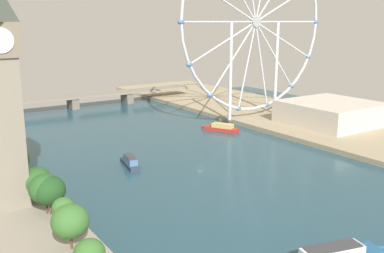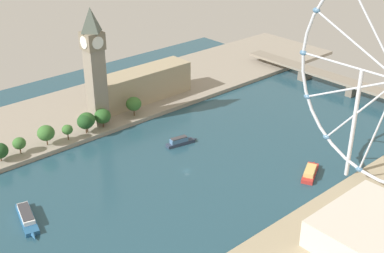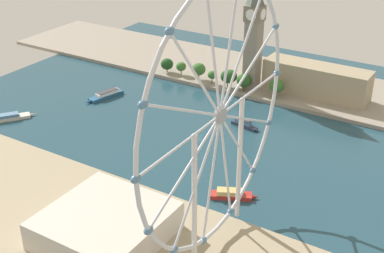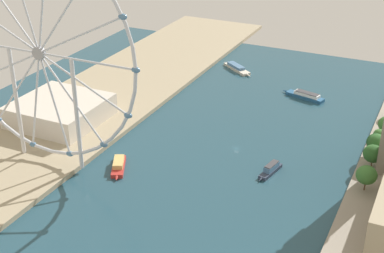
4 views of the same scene
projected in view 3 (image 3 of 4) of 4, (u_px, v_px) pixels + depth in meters
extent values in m
plane|color=#234756|center=(200.00, 136.00, 369.83)|extent=(406.76, 406.76, 0.00)
cube|color=gray|center=(272.00, 79.00, 458.99)|extent=(90.00, 520.00, 3.00)
cube|color=tan|center=(81.00, 225.00, 279.32)|extent=(90.00, 520.00, 3.00)
cube|color=gray|center=(253.00, 55.00, 427.03)|extent=(11.31, 11.31, 55.01)
cube|color=#776B57|center=(255.00, 13.00, 411.97)|extent=(13.13, 13.13, 11.98)
cylinder|color=white|center=(263.00, 14.00, 408.77)|extent=(8.60, 0.50, 8.60)
cylinder|color=white|center=(247.00, 12.00, 415.17)|extent=(8.60, 0.50, 8.60)
cylinder|color=white|center=(251.00, 15.00, 406.82)|extent=(0.50, 8.60, 8.60)
cylinder|color=white|center=(259.00, 11.00, 417.12)|extent=(0.50, 8.60, 8.60)
cube|color=tan|center=(316.00, 80.00, 420.61)|extent=(22.00, 82.30, 24.34)
cylinder|color=#513823|center=(167.00, 70.00, 469.43)|extent=(0.80, 0.80, 3.03)
ellipsoid|color=#1E471E|center=(167.00, 64.00, 466.82)|extent=(10.76, 10.76, 9.69)
cylinder|color=#513823|center=(181.00, 72.00, 463.88)|extent=(0.80, 0.80, 3.88)
ellipsoid|color=#386B2D|center=(181.00, 67.00, 461.47)|extent=(8.54, 8.54, 7.69)
cylinder|color=#513823|center=(199.00, 77.00, 454.21)|extent=(0.80, 0.80, 4.37)
ellipsoid|color=#386B2D|center=(199.00, 69.00, 451.17)|extent=(11.45, 11.45, 10.30)
cylinder|color=#513823|center=(212.00, 81.00, 445.50)|extent=(0.80, 0.80, 4.71)
ellipsoid|color=#386B2D|center=(212.00, 75.00, 443.11)|extent=(7.42, 7.42, 6.68)
cylinder|color=#513823|center=(227.00, 84.00, 439.02)|extent=(0.80, 0.80, 4.44)
ellipsoid|color=#1E471E|center=(228.00, 77.00, 435.94)|extent=(11.56, 11.56, 10.40)
cylinder|color=#513823|center=(230.00, 84.00, 438.92)|extent=(0.80, 0.80, 4.66)
ellipsoid|color=#285623|center=(230.00, 76.00, 435.75)|extent=(11.80, 11.80, 10.62)
cylinder|color=#513823|center=(244.00, 88.00, 432.91)|extent=(0.80, 0.80, 3.83)
ellipsoid|color=#285623|center=(244.00, 80.00, 429.95)|extent=(11.66, 11.66, 10.49)
cylinder|color=#513823|center=(276.00, 94.00, 420.29)|extent=(0.80, 0.80, 5.00)
ellipsoid|color=#386B2D|center=(277.00, 86.00, 417.12)|extent=(11.41, 11.41, 10.27)
torus|color=silver|center=(220.00, 115.00, 237.64)|extent=(123.96, 1.95, 123.96)
cylinder|color=#99999E|center=(220.00, 115.00, 237.64)|extent=(7.32, 3.00, 7.32)
cylinder|color=silver|center=(182.00, 144.00, 214.49)|extent=(61.00, 1.17, 1.17)
cylinder|color=silver|center=(186.00, 111.00, 210.83)|extent=(55.47, 1.17, 27.53)
cylinder|color=silver|center=(198.00, 78.00, 212.48)|extent=(38.95, 1.17, 48.43)
cylinder|color=silver|center=(214.00, 55.00, 219.12)|extent=(14.72, 1.17, 59.74)
cylinder|color=silver|center=(230.00, 46.00, 229.42)|extent=(14.72, 1.17, 59.74)
cylinder|color=silver|center=(242.00, 51.00, 241.35)|extent=(38.95, 1.17, 48.43)
cylinder|color=silver|center=(250.00, 68.00, 252.54)|extent=(55.47, 1.17, 27.53)
cylinder|color=silver|center=(251.00, 92.00, 260.79)|extent=(61.00, 1.17, 1.17)
cylinder|color=silver|center=(247.00, 119.00, 264.45)|extent=(55.47, 1.17, 27.53)
cylinder|color=silver|center=(238.00, 145.00, 262.80)|extent=(38.95, 1.17, 48.43)
cylinder|color=silver|center=(226.00, 167.00, 256.16)|extent=(14.72, 1.17, 59.74)
cylinder|color=silver|center=(211.00, 180.00, 245.86)|extent=(14.72, 1.17, 59.74)
cylinder|color=silver|center=(197.00, 181.00, 233.93)|extent=(38.95, 1.17, 48.43)
cylinder|color=silver|center=(187.00, 169.00, 222.73)|extent=(55.47, 1.17, 27.53)
ellipsoid|color=teal|center=(136.00, 179.00, 191.34)|extent=(4.80, 3.20, 3.20)
ellipsoid|color=teal|center=(143.00, 104.00, 184.03)|extent=(4.80, 3.20, 3.20)
ellipsoid|color=teal|center=(170.00, 31.00, 187.33)|extent=(4.80, 3.20, 3.20)
ellipsoid|color=teal|center=(276.00, 26.00, 267.45)|extent=(4.80, 3.20, 3.20)
ellipsoid|color=teal|center=(277.00, 73.00, 283.93)|extent=(4.80, 3.20, 3.20)
ellipsoid|color=teal|center=(269.00, 122.00, 291.25)|extent=(4.80, 3.20, 3.20)
ellipsoid|color=teal|center=(253.00, 170.00, 287.95)|extent=(4.80, 3.20, 3.20)
ellipsoid|color=teal|center=(230.00, 212.00, 274.69)|extent=(4.80, 3.20, 3.20)
ellipsoid|color=teal|center=(203.00, 241.00, 254.08)|extent=(4.80, 3.20, 3.20)
ellipsoid|color=teal|center=(174.00, 250.00, 230.22)|extent=(4.80, 3.20, 3.20)
ellipsoid|color=teal|center=(148.00, 230.00, 207.83)|extent=(4.80, 3.20, 3.20)
cylinder|color=silver|center=(194.00, 202.00, 236.44)|extent=(2.40, 2.40, 66.72)
cylinder|color=silver|center=(240.00, 160.00, 268.84)|extent=(2.40, 2.40, 66.72)
cube|color=beige|center=(105.00, 226.00, 264.24)|extent=(55.92, 55.42, 14.62)
cube|color=#235684|center=(106.00, 96.00, 428.31)|extent=(30.45, 14.17, 2.45)
cone|color=#235684|center=(88.00, 102.00, 417.68)|extent=(5.78, 3.70, 2.45)
cube|color=white|center=(107.00, 93.00, 428.17)|extent=(20.51, 10.59, 2.27)
cube|color=#38383D|center=(107.00, 91.00, 427.57)|extent=(18.54, 9.83, 0.40)
cube|color=#B22D28|center=(231.00, 196.00, 303.41)|extent=(16.52, 23.74, 2.43)
cone|color=#B22D28|center=(255.00, 197.00, 302.36)|extent=(4.05, 4.82, 2.43)
cube|color=#DBB766|center=(229.00, 192.00, 302.36)|extent=(11.32, 14.88, 2.64)
cube|color=beige|center=(7.00, 118.00, 392.47)|extent=(29.90, 24.70, 2.08)
cone|color=beige|center=(33.00, 114.00, 398.59)|extent=(5.83, 5.06, 2.08)
cube|color=teal|center=(5.00, 116.00, 390.97)|extent=(19.21, 16.40, 2.24)
cube|color=#2D384C|center=(244.00, 126.00, 382.03)|extent=(8.57, 20.75, 2.12)
cone|color=#2D384C|center=(258.00, 131.00, 374.91)|extent=(2.77, 3.97, 2.12)
cube|color=teal|center=(243.00, 122.00, 381.48)|extent=(6.33, 12.93, 3.02)
cube|color=#38383D|center=(243.00, 120.00, 380.69)|extent=(5.91, 11.67, 0.52)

